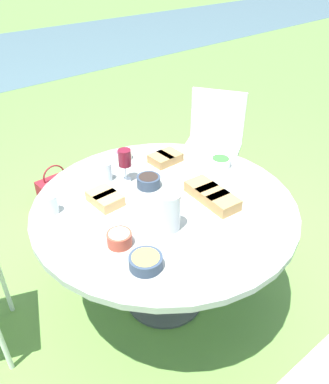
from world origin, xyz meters
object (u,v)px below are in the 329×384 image
at_px(dining_table, 164,216).
at_px(wine_glass, 125,159).
at_px(chair_near_left, 213,138).
at_px(handbag, 57,190).
at_px(water_pitcher, 170,211).

distance_m(dining_table, wine_glass, 0.38).
distance_m(chair_near_left, handbag, 1.37).
xyz_separation_m(chair_near_left, water_pitcher, (-1.23, -0.78, 0.30)).
relative_size(dining_table, wine_glass, 7.14).
bearing_deg(wine_glass, chair_near_left, 15.28).
bearing_deg(chair_near_left, water_pitcher, -147.46).
relative_size(dining_table, handbag, 3.72).
height_order(chair_near_left, handbag, chair_near_left).
bearing_deg(wine_glass, handbag, 87.77).
relative_size(chair_near_left, wine_glass, 4.64).
distance_m(dining_table, water_pitcher, 0.29).
xyz_separation_m(wine_glass, handbag, (0.04, 1.06, -0.74)).
bearing_deg(water_pitcher, chair_near_left, 32.54).
xyz_separation_m(water_pitcher, handbag, (0.15, 1.54, -0.70)).
height_order(water_pitcher, handbag, water_pitcher).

